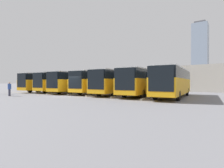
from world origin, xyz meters
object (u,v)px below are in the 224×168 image
(bus_3, at_px, (101,82))
(bus_5, at_px, (66,82))
(bus_2, at_px, (120,82))
(bus_6, at_px, (51,82))
(pedestrian, at_px, (9,88))
(bus_4, at_px, (80,82))
(bus_0, at_px, (173,81))
(bus_1, at_px, (144,82))

(bus_3, xyz_separation_m, bus_5, (7.57, 0.42, 0.00))
(bus_2, xyz_separation_m, bus_5, (11.36, 0.01, 0.00))
(bus_6, bearing_deg, pedestrian, 111.28)
(bus_4, bearing_deg, bus_0, 173.69)
(bus_0, distance_m, bus_6, 22.71)
(pedestrian, bearing_deg, bus_4, -64.78)
(bus_2, relative_size, bus_3, 1.00)
(bus_2, bearing_deg, bus_0, 171.49)
(bus_3, height_order, bus_6, same)
(bus_0, xyz_separation_m, bus_4, (15.14, -0.11, 0.00))
(bus_1, xyz_separation_m, bus_6, (18.93, 0.38, 0.00))
(bus_2, bearing_deg, bus_1, 173.32)
(bus_4, relative_size, pedestrian, 6.86)
(bus_1, height_order, pedestrian, bus_1)
(bus_2, height_order, pedestrian, bus_2)
(bus_4, height_order, bus_6, same)
(bus_6, bearing_deg, bus_4, 175.60)
(bus_0, height_order, bus_5, same)
(bus_1, relative_size, bus_5, 1.00)
(bus_0, distance_m, bus_4, 15.14)
(bus_1, distance_m, bus_3, 7.59)
(bus_3, height_order, pedestrian, bus_3)
(bus_3, bearing_deg, pedestrian, 53.52)
(bus_3, distance_m, bus_5, 7.58)
(bus_1, height_order, bus_5, same)
(bus_2, distance_m, pedestrian, 14.42)
(bus_3, relative_size, bus_5, 1.00)
(bus_1, xyz_separation_m, bus_5, (15.14, -0.05, 0.00))
(bus_4, xyz_separation_m, pedestrian, (2.53, 10.03, -0.89))
(bus_0, distance_m, pedestrian, 20.28)
(bus_5, xyz_separation_m, bus_6, (3.79, 0.43, 0.00))
(bus_4, distance_m, bus_5, 3.79)
(bus_0, xyz_separation_m, bus_5, (18.93, -0.34, 0.00))
(bus_5, bearing_deg, bus_6, 0.57)
(pedestrian, bearing_deg, bus_6, -23.46)
(bus_4, height_order, bus_5, same)
(bus_1, bearing_deg, bus_4, -4.97)
(bus_5, bearing_deg, pedestrian, 91.10)
(bus_2, bearing_deg, pedestrian, 39.56)
(bus_1, relative_size, bus_3, 1.00)
(bus_1, distance_m, bus_4, 11.36)
(bus_4, height_order, pedestrian, bus_4)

